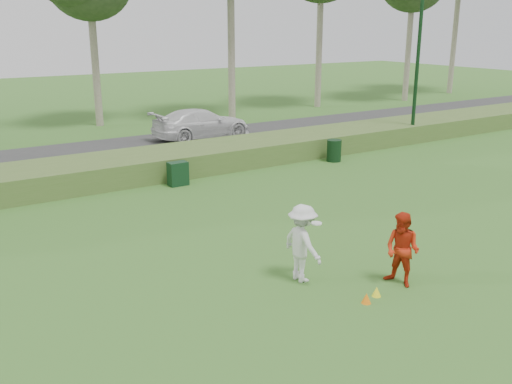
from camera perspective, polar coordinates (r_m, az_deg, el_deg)
ground at (r=13.67m, az=9.19°, el=-9.30°), size 120.00×120.00×0.00m
reed_strip at (r=23.31m, az=-10.66°, el=2.73°), size 80.00×3.00×0.90m
park_road at (r=27.99m, az=-14.51°, el=3.91°), size 80.00×6.00×0.06m
lamp_post at (r=30.03m, az=16.10°, el=15.34°), size 0.70×0.70×8.18m
player_white at (r=13.48m, az=4.66°, el=-5.12°), size 0.91×1.24×1.88m
player_red at (r=13.65m, az=14.42°, el=-5.61°), size 0.84×0.98×1.76m
cone_orange at (r=12.93m, az=10.98°, el=-10.38°), size 0.21×0.21×0.24m
cone_yellow at (r=13.28m, az=11.97°, el=-9.71°), size 0.21×0.21×0.23m
utility_cabinet at (r=21.69m, az=-7.81°, el=1.82°), size 0.72×0.46×0.90m
trash_bin at (r=25.52m, az=7.81°, el=4.13°), size 0.66×0.66×0.96m
car_right at (r=30.28m, az=-5.48°, el=6.82°), size 5.32×2.25×1.53m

